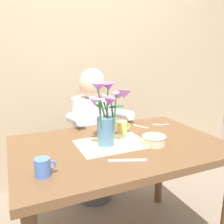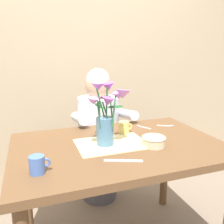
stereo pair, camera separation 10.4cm
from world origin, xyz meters
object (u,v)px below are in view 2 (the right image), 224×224
Objects in this scene: coffee_cup at (124,128)px; tea_cup at (37,165)px; seated_person at (99,137)px; flower_vase at (106,113)px; ceramic_bowl at (154,141)px; dinner_knife at (123,161)px.

tea_cup is (-0.56, -0.36, 0.00)m from coffee_cup.
tea_cup is (-0.52, -0.82, 0.22)m from seated_person.
ceramic_bowl is (0.25, -0.10, -0.16)m from flower_vase.
flower_vase is 0.27m from coffee_cup.
coffee_cup is at bearing 106.71° from ceramic_bowl.
ceramic_bowl is at bearing -22.18° from flower_vase.
dinner_knife is at bearing -96.12° from seated_person.
ceramic_bowl is at bearing 49.42° from dinner_knife.
tea_cup is at bearing -151.43° from flower_vase.
tea_cup reaches higher than ceramic_bowl.
seated_person is 12.20× the size of coffee_cup.
flower_vase is 0.29m from dinner_knife.
coffee_cup is (0.04, -0.46, 0.22)m from seated_person.
flower_vase is 0.46m from tea_cup.
coffee_cup is at bearing 33.11° from tea_cup.
flower_vase reaches higher than tea_cup.
tea_cup is at bearing -170.21° from ceramic_bowl.
seated_person reaches higher than tea_cup.
tea_cup reaches higher than dinner_knife.
seated_person is at bearing 94.84° from coffee_cup.
coffee_cup is at bearing 41.81° from flower_vase.
tea_cup is at bearing -120.17° from seated_person.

